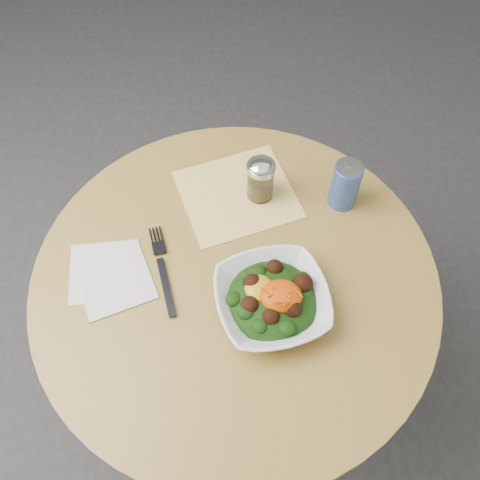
% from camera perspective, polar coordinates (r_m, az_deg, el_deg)
% --- Properties ---
extents(ground, '(6.00, 6.00, 0.00)m').
position_cam_1_polar(ground, '(1.87, -0.35, -14.82)').
color(ground, '#2E2D30').
rests_on(ground, ground).
extents(table, '(0.90, 0.90, 0.75)m').
position_cam_1_polar(table, '(1.36, -0.48, -7.85)').
color(table, black).
rests_on(table, ground).
extents(cloth_napkin, '(0.33, 0.31, 0.00)m').
position_cam_1_polar(cloth_napkin, '(1.30, -0.27, 4.89)').
color(cloth_napkin, '#FFB90D').
rests_on(cloth_napkin, table).
extents(paper_napkins, '(0.21, 0.21, 0.00)m').
position_cam_1_polar(paper_napkins, '(1.21, -13.73, -3.75)').
color(paper_napkins, white).
rests_on(paper_napkins, table).
extents(salad_bowl, '(0.28, 0.28, 0.09)m').
position_cam_1_polar(salad_bowl, '(1.12, 3.45, -6.38)').
color(salad_bowl, white).
rests_on(salad_bowl, table).
extents(fork, '(0.07, 0.23, 0.00)m').
position_cam_1_polar(fork, '(1.20, -8.28, -2.87)').
color(fork, black).
rests_on(fork, table).
extents(spice_shaker, '(0.07, 0.07, 0.12)m').
position_cam_1_polar(spice_shaker, '(1.26, 2.21, 6.49)').
color(spice_shaker, silver).
rests_on(spice_shaker, table).
extents(beverage_can, '(0.07, 0.07, 0.13)m').
position_cam_1_polar(beverage_can, '(1.26, 11.16, 5.81)').
color(beverage_can, '#0D1B91').
rests_on(beverage_can, table).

